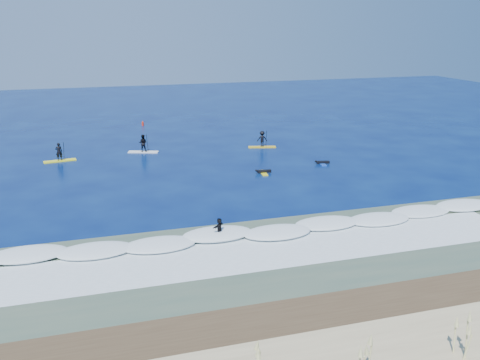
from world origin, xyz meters
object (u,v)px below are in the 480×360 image
object	(u,v)px
sup_paddler_left	(59,155)
wave_surfer	(219,228)
sup_paddler_center	(143,145)
sup_paddler_right	(262,140)
prone_paddler_far	(322,163)
prone_paddler_near	(263,172)
marker_buoy	(143,123)

from	to	relation	value
sup_paddler_left	wave_surfer	size ratio (longest dim) A/B	2.01
sup_paddler_left	sup_paddler_center	distance (m)	8.91
sup_paddler_center	sup_paddler_right	distance (m)	13.49
sup_paddler_left	sup_paddler_center	xyz separation A→B (m)	(8.80, 1.42, 0.16)
sup_paddler_right	prone_paddler_far	distance (m)	9.50
prone_paddler_near	marker_buoy	distance (m)	28.79
prone_paddler_far	wave_surfer	distance (m)	21.70
sup_paddler_left	prone_paddler_far	bearing A→B (deg)	-28.18
prone_paddler_far	wave_surfer	size ratio (longest dim) A/B	1.20
wave_surfer	marker_buoy	size ratio (longest dim) A/B	2.27
prone_paddler_near	wave_surfer	distance (m)	16.37
marker_buoy	sup_paddler_right	bearing A→B (deg)	-56.31
sup_paddler_left	prone_paddler_far	world-z (taller)	sup_paddler_left
sup_paddler_right	prone_paddler_near	distance (m)	10.91
sup_paddler_left	prone_paddler_near	xyz separation A→B (m)	(18.74, -10.44, -0.57)
prone_paddler_near	sup_paddler_center	bearing A→B (deg)	45.52
sup_paddler_right	marker_buoy	bearing A→B (deg)	137.78
prone_paddler_near	prone_paddler_far	xyz separation A→B (m)	(6.87, 1.49, -0.00)
prone_paddler_far	marker_buoy	size ratio (longest dim) A/B	2.72
prone_paddler_near	prone_paddler_far	world-z (taller)	prone_paddler_near
sup_paddler_right	sup_paddler_left	bearing A→B (deg)	-166.20
sup_paddler_right	prone_paddler_far	xyz separation A→B (m)	(3.41, -8.84, -0.73)
sup_paddler_left	prone_paddler_far	size ratio (longest dim) A/B	1.67
sup_paddler_center	wave_surfer	size ratio (longest dim) A/B	2.05
prone_paddler_near	wave_surfer	xyz separation A→B (m)	(-8.08, -14.23, 0.61)
sup_paddler_center	prone_paddler_far	world-z (taller)	sup_paddler_center
prone_paddler_far	sup_paddler_center	bearing A→B (deg)	69.74
prone_paddler_near	marker_buoy	size ratio (longest dim) A/B	2.73
prone_paddler_far	wave_surfer	xyz separation A→B (m)	(-14.95, -15.71, 0.61)
marker_buoy	prone_paddler_near	bearing A→B (deg)	-73.70
prone_paddler_near	prone_paddler_far	distance (m)	7.03
sup_paddler_left	sup_paddler_right	distance (m)	22.20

